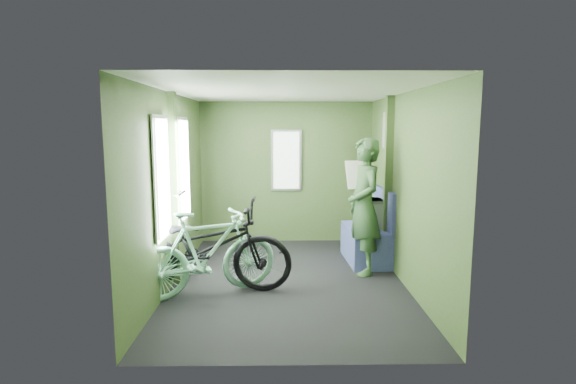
# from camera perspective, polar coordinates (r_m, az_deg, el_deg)

# --- Properties ---
(room) EXTENTS (4.00, 4.02, 2.31)m
(room) POSITION_cam_1_polar(r_m,az_deg,el_deg) (5.41, -0.38, 3.43)
(room) COLOR black
(room) RESTS_ON ground
(bicycle_black) EXTENTS (2.06, 0.94, 1.11)m
(bicycle_black) POSITION_cam_1_polar(r_m,az_deg,el_deg) (5.45, -10.34, -12.17)
(bicycle_black) COLOR black
(bicycle_black) RESTS_ON ground
(bicycle_mint) EXTENTS (1.74, 1.21, 1.04)m
(bicycle_mint) POSITION_cam_1_polar(r_m,az_deg,el_deg) (5.28, -10.16, -12.85)
(bicycle_mint) COLOR #90E0BC
(bicycle_mint) RESTS_ON ground
(passenger) EXTENTS (0.53, 0.76, 1.76)m
(passenger) POSITION_cam_1_polar(r_m,az_deg,el_deg) (5.85, 9.63, -1.81)
(passenger) COLOR #2B4827
(passenger) RESTS_ON ground
(waste_box) EXTENTS (0.26, 0.37, 0.89)m
(waste_box) POSITION_cam_1_polar(r_m,az_deg,el_deg) (6.46, 11.18, -4.82)
(waste_box) COLOR gray
(waste_box) RESTS_ON ground
(bench_seat) EXTENTS (0.60, 1.01, 1.04)m
(bench_seat) POSITION_cam_1_polar(r_m,az_deg,el_deg) (6.48, 10.16, -6.03)
(bench_seat) COLOR navy
(bench_seat) RESTS_ON ground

